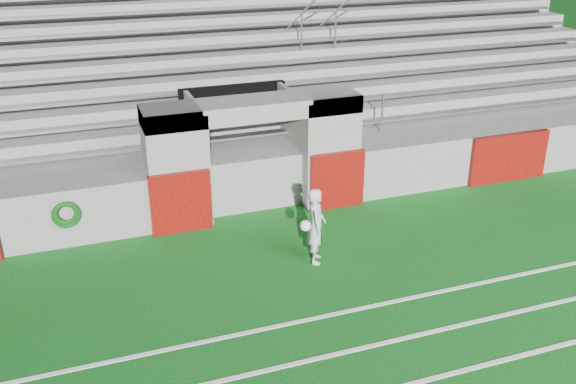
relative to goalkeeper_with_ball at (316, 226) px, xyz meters
name	(u,v)px	position (x,y,z in m)	size (l,w,h in m)	color
ground	(310,285)	(-0.41, -0.81, -0.78)	(90.00, 90.00, 0.00)	#0C4C13
stadium_structure	(208,97)	(-0.41, 7.16, 0.72)	(26.00, 8.48, 5.42)	slate
goalkeeper_with_ball	(316,226)	(0.00, 0.00, 0.00)	(0.70, 0.71, 1.54)	#B5B9BF
hose_coil	(66,214)	(-4.52, 2.12, 0.00)	(0.58, 0.15, 0.60)	#0D4419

